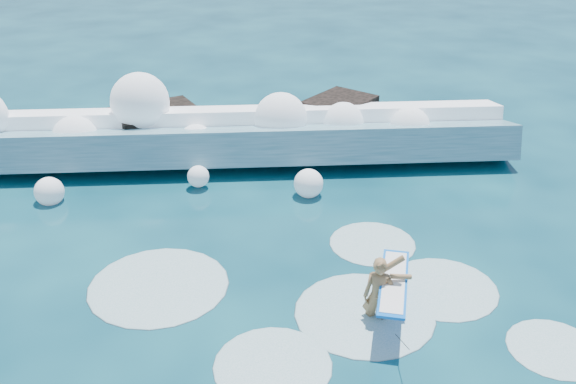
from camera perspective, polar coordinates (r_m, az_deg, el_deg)
name	(u,v)px	position (r m, az deg, el deg)	size (l,w,h in m)	color
ground	(221,291)	(13.22, -6.00, -8.77)	(200.00, 200.00, 0.00)	#072E3F
breaking_wave	(174,139)	(19.10, -10.09, 4.66)	(19.54, 2.98, 1.68)	teal
rock_cluster	(243,129)	(20.02, -4.04, 5.65)	(8.50, 3.32, 1.43)	black
surfer_with_board	(382,293)	(12.21, 8.35, -8.90)	(1.14, 2.82, 1.59)	olive
wave_spray	(152,123)	(18.86, -11.96, 5.99)	(15.28, 4.50, 2.53)	white
surf_foam	(312,300)	(12.93, 2.15, -9.54)	(9.57, 5.92, 0.15)	silver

